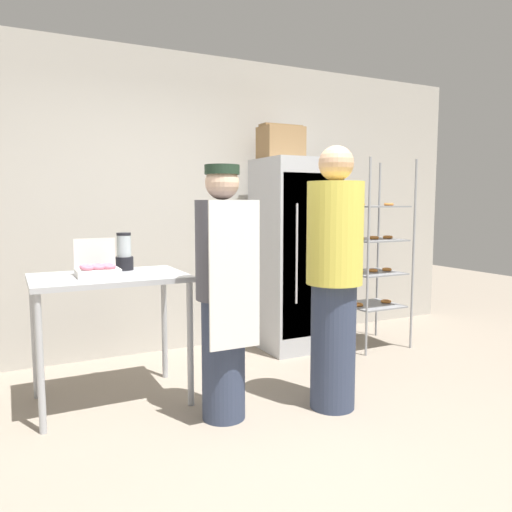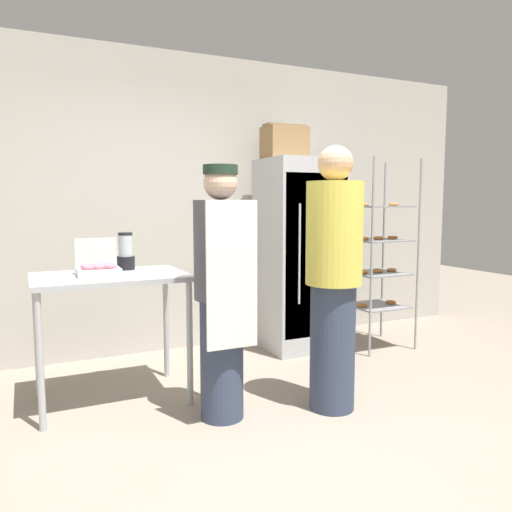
# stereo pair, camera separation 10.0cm
# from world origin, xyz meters

# --- Properties ---
(ground_plane) EXTENTS (14.00, 14.00, 0.00)m
(ground_plane) POSITION_xyz_m (0.00, 0.00, 0.00)
(ground_plane) COLOR gray
(back_wall) EXTENTS (6.40, 0.12, 2.78)m
(back_wall) POSITION_xyz_m (0.00, 2.19, 1.39)
(back_wall) COLOR #B7B2A8
(back_wall) RESTS_ON ground_plane
(refrigerator) EXTENTS (0.70, 0.68, 1.81)m
(refrigerator) POSITION_xyz_m (0.92, 1.68, 0.91)
(refrigerator) COLOR #ADAFB5
(refrigerator) RESTS_ON ground_plane
(baking_rack) EXTENTS (0.57, 0.53, 1.81)m
(baking_rack) POSITION_xyz_m (1.63, 1.39, 0.89)
(baking_rack) COLOR #93969B
(baking_rack) RESTS_ON ground_plane
(prep_counter) EXTENTS (1.03, 0.70, 0.91)m
(prep_counter) POSITION_xyz_m (-0.94, 1.10, 0.80)
(prep_counter) COLOR #ADAFB5
(prep_counter) RESTS_ON ground_plane
(donut_box) EXTENTS (0.29, 0.21, 0.25)m
(donut_box) POSITION_xyz_m (-1.01, 1.09, 0.95)
(donut_box) COLOR silver
(donut_box) RESTS_ON prep_counter
(blender_pitcher) EXTENTS (0.13, 0.13, 0.28)m
(blender_pitcher) POSITION_xyz_m (-0.79, 1.32, 1.03)
(blender_pitcher) COLOR black
(blender_pitcher) RESTS_ON prep_counter
(cardboard_storage_box) EXTENTS (0.40, 0.28, 0.32)m
(cardboard_storage_box) POSITION_xyz_m (0.80, 1.76, 1.97)
(cardboard_storage_box) COLOR #937047
(cardboard_storage_box) RESTS_ON refrigerator
(person_baker) EXTENTS (0.35, 0.37, 1.64)m
(person_baker) POSITION_xyz_m (-0.34, 0.49, 0.85)
(person_baker) COLOR #333D56
(person_baker) RESTS_ON ground_plane
(person_customer) EXTENTS (0.38, 0.38, 1.78)m
(person_customer) POSITION_xyz_m (0.40, 0.32, 0.91)
(person_customer) COLOR #333D56
(person_customer) RESTS_ON ground_plane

